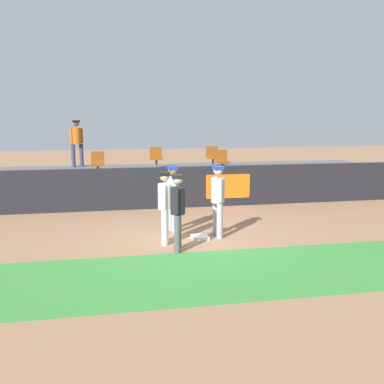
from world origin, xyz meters
name	(u,v)px	position (x,y,z in m)	size (l,w,h in m)	color
ground_plane	(190,240)	(0.00, 0.00, 0.00)	(60.00, 60.00, 0.00)	#936B4C
grass_foreground_strip	(214,273)	(0.00, -2.37, 0.00)	(18.00, 2.80, 0.01)	#388438
first_base	(200,237)	(0.25, 0.06, 0.04)	(0.40, 0.40, 0.08)	white
player_fielder_home	(165,203)	(-0.63, -0.15, 0.98)	(0.41, 0.52, 1.70)	white
player_runner_visitor	(173,194)	(-0.29, 0.88, 0.99)	(0.38, 0.47, 1.71)	#9EA3AD
player_coach_visitor	(218,196)	(0.73, 0.18, 1.03)	(0.36, 0.50, 1.77)	#9EA3AD
player_umpire	(178,207)	(-0.44, -0.79, 1.00)	(0.39, 0.47, 1.72)	#4C4C51
field_wall	(168,188)	(0.01, 3.93, 0.67)	(18.00, 0.26, 1.34)	black
bleacher_platform	(158,182)	(0.00, 6.50, 0.46)	(18.00, 4.80, 0.92)	#59595E
seat_back_center	(156,157)	(0.01, 7.18, 1.39)	(0.46, 0.44, 0.84)	#4C4C51
seat_front_left	(98,162)	(-2.22, 5.37, 1.39)	(0.45, 0.44, 0.84)	#4C4C51
seat_front_right	(222,160)	(2.21, 5.37, 1.39)	(0.46, 0.44, 0.84)	#4C4C51
seat_back_right	(213,156)	(2.31, 7.18, 1.39)	(0.47, 0.44, 0.84)	#4C4C51
spectator_hooded	(77,140)	(-3.07, 8.37, 2.01)	(0.50, 0.46, 1.88)	#33384C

